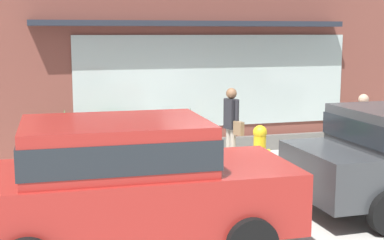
% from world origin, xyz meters
% --- Properties ---
extents(ground_plane, '(60.00, 60.00, 0.00)m').
position_xyz_m(ground_plane, '(0.00, 0.00, 0.00)').
color(ground_plane, '#B2AFA8').
extents(curb_strip, '(14.00, 0.24, 0.12)m').
position_xyz_m(curb_strip, '(0.00, -0.20, 0.06)').
color(curb_strip, '#B2B2AD').
rests_on(curb_strip, ground_plane).
extents(storefront, '(14.00, 0.81, 5.14)m').
position_xyz_m(storefront, '(0.01, 3.19, 2.52)').
color(storefront, brown).
rests_on(storefront, ground_plane).
extents(fire_hydrant, '(0.43, 0.40, 0.99)m').
position_xyz_m(fire_hydrant, '(0.79, 0.89, 0.50)').
color(fire_hydrant, gold).
rests_on(fire_hydrant, ground_plane).
extents(pedestrian_with_handbag, '(0.29, 0.61, 1.68)m').
position_xyz_m(pedestrian_with_handbag, '(0.43, 1.53, 0.97)').
color(pedestrian_with_handbag, '#9E9384').
rests_on(pedestrian_with_handbag, ground_plane).
extents(pedestrian_passerby, '(0.49, 0.25, 1.58)m').
position_xyz_m(pedestrian_passerby, '(2.91, 0.59, 0.92)').
color(pedestrian_passerby, '#475675').
rests_on(pedestrian_passerby, ground_plane).
extents(parked_car_red, '(4.20, 2.11, 1.72)m').
position_xyz_m(parked_car_red, '(-2.40, -2.27, 0.97)').
color(parked_car_red, maroon).
rests_on(parked_car_red, ground_plane).
extents(potted_plant_window_left, '(0.51, 0.51, 0.74)m').
position_xyz_m(potted_plant_window_left, '(4.06, 2.48, 0.40)').
color(potted_plant_window_left, '#4C4C51').
rests_on(potted_plant_window_left, ground_plane).
extents(potted_plant_by_entrance, '(0.32, 0.32, 1.25)m').
position_xyz_m(potted_plant_by_entrance, '(-2.90, 2.46, 0.60)').
color(potted_plant_by_entrance, '#4C4C51').
rests_on(potted_plant_by_entrance, ground_plane).
extents(potted_plant_window_right, '(0.67, 0.67, 0.89)m').
position_xyz_m(potted_plant_window_right, '(-1.96, 2.59, 0.50)').
color(potted_plant_window_right, '#9E6042').
rests_on(potted_plant_window_right, ground_plane).
extents(potted_plant_window_center, '(0.27, 0.27, 1.19)m').
position_xyz_m(potted_plant_window_center, '(-0.22, 2.37, 0.57)').
color(potted_plant_window_center, '#4C4C51').
rests_on(potted_plant_window_center, ground_plane).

